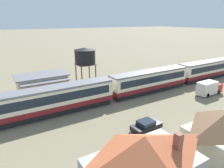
# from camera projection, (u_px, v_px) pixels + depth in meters

# --- Properties ---
(ground_plane) EXTENTS (600.00, 600.00, 0.00)m
(ground_plane) POSITION_uv_depth(u_px,v_px,m) (116.00, 99.00, 36.40)
(ground_plane) COLOR #7A7056
(passenger_train) EXTENTS (72.64, 3.10, 4.30)m
(passenger_train) POSITION_uv_depth(u_px,v_px,m) (112.00, 88.00, 34.93)
(passenger_train) COLOR maroon
(passenger_train) RESTS_ON ground_plane
(railway_track) EXTENTS (123.99, 3.60, 0.04)m
(railway_track) POSITION_uv_depth(u_px,v_px,m) (137.00, 94.00, 38.47)
(railway_track) COLOR #665B51
(railway_track) RESTS_ON ground_plane
(station_building) EXTENTS (9.13, 6.81, 4.26)m
(station_building) POSITION_uv_depth(u_px,v_px,m) (42.00, 85.00, 36.86)
(station_building) COLOR beige
(station_building) RESTS_ON ground_plane
(water_tower) EXTENTS (4.79, 4.79, 7.92)m
(water_tower) POSITION_uv_depth(u_px,v_px,m) (85.00, 56.00, 44.32)
(water_tower) COLOR brown
(water_tower) RESTS_ON ground_plane
(cottage_terracotta_roof_2) EXTENTS (9.54, 5.79, 5.47)m
(cottage_terracotta_roof_2) POSITION_uv_depth(u_px,v_px,m) (143.00, 165.00, 15.70)
(cottage_terracotta_roof_2) COLOR #9E9E99
(cottage_terracotta_roof_2) RESTS_ON ground_plane
(parked_car_black) EXTENTS (4.20, 2.11, 1.37)m
(parked_car_black) POSITION_uv_depth(u_px,v_px,m) (146.00, 126.00, 25.91)
(parked_car_black) COLOR black
(parked_car_black) RESTS_ON ground_plane
(delivery_truck_red) EXTENTS (5.68, 2.00, 2.61)m
(delivery_truck_red) POSITION_uv_depth(u_px,v_px,m) (209.00, 88.00, 38.09)
(delivery_truck_red) COLOR #B2281E
(delivery_truck_red) RESTS_ON ground_plane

